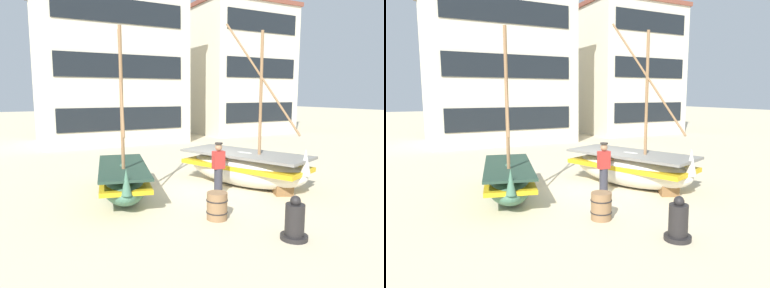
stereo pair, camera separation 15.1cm
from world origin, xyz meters
The scene contains 9 objects.
ground_plane centered at (0.00, 0.00, 0.00)m, with size 120.00×120.00×0.00m, color beige.
fishing_boat_near_left centered at (-2.68, 0.43, 0.56)m, with size 2.30×4.23×5.06m.
fishing_boat_centre_large centered at (1.45, -0.19, 0.65)m, with size 3.29×4.82×5.53m.
fisherman_by_hull centered at (-0.05, -0.86, 0.83)m, with size 0.37×0.26×1.68m.
capstan_winch centered at (-0.28, -4.40, 0.39)m, with size 0.60×0.60×0.98m.
wooden_barrel centered at (-1.14, -2.57, 0.35)m, with size 0.56×0.56×0.70m.
cargo_crate centered at (1.87, -1.64, 0.23)m, with size 0.54×0.54×0.45m, color brown.
harbor_building_main centered at (0.31, 13.40, 4.77)m, with size 9.34×6.12×9.51m.
harbor_building_annex centered at (11.04, 14.11, 5.05)m, with size 7.59×6.22×10.07m.
Camera 1 is at (-5.61, -9.83, 3.15)m, focal length 32.69 mm.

